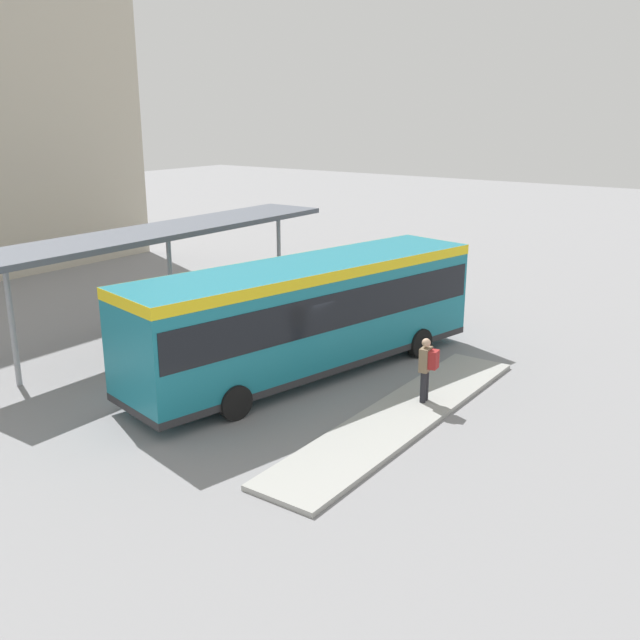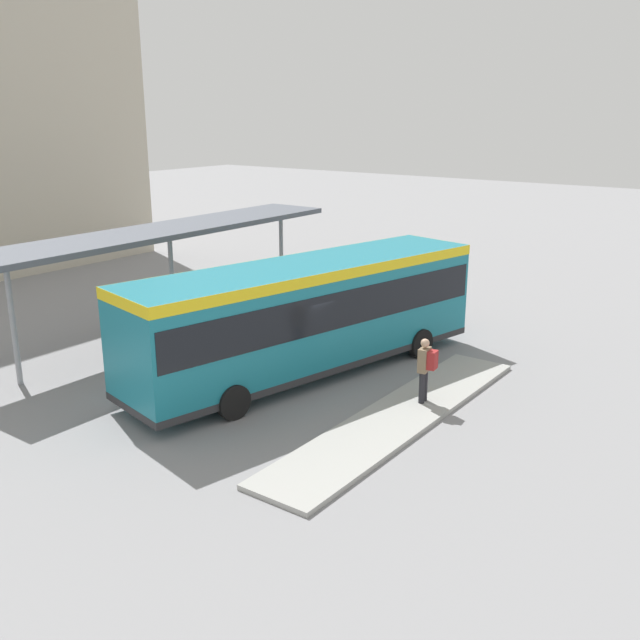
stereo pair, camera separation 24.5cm
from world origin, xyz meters
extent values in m
plane|color=gray|center=(0.00, 0.00, 0.00)|extent=(120.00, 120.00, 0.00)
cube|color=#9E9E99|center=(-1.24, -3.82, 0.06)|extent=(10.08, 1.80, 0.12)
cube|color=#197284|center=(0.00, 0.00, 1.83)|extent=(11.73, 4.95, 2.96)
cube|color=yellow|center=(0.00, 0.00, 3.16)|extent=(11.75, 4.98, 0.30)
cube|color=black|center=(0.00, 0.00, 2.19)|extent=(11.51, 4.93, 1.04)
cube|color=black|center=(5.57, -1.21, 2.19)|extent=(0.58, 2.34, 1.14)
cube|color=#28282B|center=(0.00, 0.00, 0.45)|extent=(11.74, 4.96, 0.20)
cylinder|color=black|center=(3.73, 0.46, 0.46)|extent=(0.95, 0.47, 0.91)
cylinder|color=black|center=(3.20, -1.97, 0.46)|extent=(0.95, 0.47, 0.91)
cylinder|color=black|center=(-3.20, 1.97, 0.46)|extent=(0.95, 0.47, 0.91)
cylinder|color=black|center=(-3.73, -0.46, 0.46)|extent=(0.95, 0.47, 0.91)
cylinder|color=#232328|center=(-0.28, -3.91, 0.54)|extent=(0.16, 0.16, 0.84)
cylinder|color=#232328|center=(-0.09, -3.89, 0.54)|extent=(0.16, 0.16, 0.84)
cube|color=#7A664C|center=(-0.18, -3.90, 1.28)|extent=(0.45, 0.28, 0.63)
cube|color=maroon|center=(-0.16, -4.11, 1.31)|extent=(0.34, 0.25, 0.48)
sphere|color=tan|center=(-0.18, -3.90, 1.73)|extent=(0.23, 0.23, 0.23)
torus|color=black|center=(7.77, 1.45, 0.34)|extent=(0.16, 0.69, 0.69)
torus|color=black|center=(7.92, 0.52, 0.34)|extent=(0.16, 0.69, 0.69)
cylinder|color=red|center=(7.85, 0.98, 0.57)|extent=(0.15, 0.73, 0.04)
cylinder|color=red|center=(7.87, 0.82, 0.51)|extent=(0.04, 0.04, 0.34)
cube|color=black|center=(7.87, 0.82, 0.68)|extent=(0.10, 0.19, 0.04)
cylinder|color=red|center=(7.79, 1.35, 0.65)|extent=(0.48, 0.11, 0.03)
torus|color=black|center=(8.10, 1.21, 0.33)|extent=(0.11, 0.67, 0.67)
torus|color=black|center=(8.18, 2.11, 0.33)|extent=(0.11, 0.67, 0.67)
cylinder|color=black|center=(8.14, 1.66, 0.55)|extent=(0.10, 0.71, 0.04)
cylinder|color=black|center=(8.16, 1.82, 0.50)|extent=(0.04, 0.04, 0.33)
cube|color=black|center=(8.16, 1.82, 0.66)|extent=(0.09, 0.19, 0.04)
cylinder|color=black|center=(8.11, 1.30, 0.63)|extent=(0.48, 0.08, 0.03)
torus|color=black|center=(7.73, 1.87, 0.34)|extent=(0.05, 0.69, 0.69)
torus|color=black|center=(7.74, 2.80, 0.34)|extent=(0.05, 0.69, 0.69)
cylinder|color=silver|center=(7.74, 2.33, 0.56)|extent=(0.04, 0.73, 0.04)
cylinder|color=silver|center=(7.74, 2.50, 0.51)|extent=(0.04, 0.04, 0.34)
cube|color=black|center=(7.74, 2.50, 0.68)|extent=(0.07, 0.18, 0.04)
cylinder|color=silver|center=(7.73, 1.96, 0.64)|extent=(0.48, 0.04, 0.03)
cube|color=#4C515B|center=(0.32, 6.06, 3.62)|extent=(13.81, 2.51, 0.18)
cylinder|color=gray|center=(-5.55, 6.06, 1.77)|extent=(0.16, 0.16, 3.53)
cylinder|color=gray|center=(6.19, 6.06, 1.77)|extent=(0.16, 0.16, 3.53)
cylinder|color=gray|center=(0.32, 6.06, 1.77)|extent=(0.16, 0.16, 3.53)
cylinder|color=slate|center=(6.37, 4.00, 0.30)|extent=(0.74, 0.74, 0.60)
sphere|color=#286B2D|center=(6.37, 4.00, 0.92)|extent=(0.85, 0.85, 0.85)
cylinder|color=slate|center=(4.62, 3.69, 0.31)|extent=(0.72, 0.72, 0.61)
sphere|color=#286B2D|center=(4.62, 3.69, 0.93)|extent=(0.83, 0.83, 0.83)
camera|label=1|loc=(-15.88, -11.77, 7.46)|focal=40.00mm
camera|label=2|loc=(-15.74, -11.97, 7.46)|focal=40.00mm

